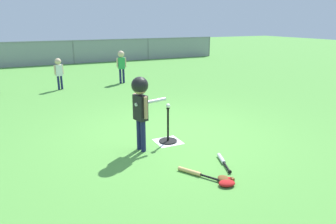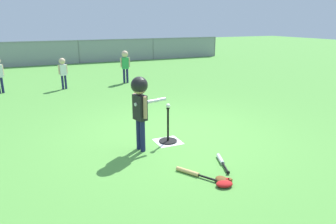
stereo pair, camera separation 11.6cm
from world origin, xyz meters
name	(u,v)px [view 1 (the left image)]	position (x,y,z in m)	size (l,w,h in m)	color
ground_plane	(174,135)	(0.00, 0.00, 0.00)	(60.00, 60.00, 0.00)	#51933D
home_plate	(168,141)	(-0.24, -0.25, 0.00)	(0.44, 0.44, 0.01)	white
batting_tee	(168,137)	(-0.24, -0.25, 0.10)	(0.32, 0.32, 0.63)	black
baseball_on_tee	(168,106)	(-0.24, -0.25, 0.66)	(0.07, 0.07, 0.07)	white
batter_child	(141,99)	(-0.78, -0.38, 0.88)	(0.64, 0.34, 1.23)	#191E4C
fielder_deep_center	(59,70)	(-1.40, 5.07, 0.62)	(0.28, 0.19, 0.97)	#191E4C
fielder_near_left	(121,62)	(0.65, 5.23, 0.71)	(0.32, 0.22, 1.10)	#191E4C
spare_bat_silver	(222,160)	(0.15, -1.34, 0.03)	(0.24, 0.57, 0.06)	silver
spare_bat_wood	(194,173)	(-0.43, -1.49, 0.03)	(0.42, 0.64, 0.06)	#DBB266
glove_by_plate	(227,183)	(-0.20, -1.93, 0.04)	(0.25, 0.21, 0.07)	#B21919
glove_near_bats	(225,179)	(-0.16, -1.84, 0.04)	(0.19, 0.24, 0.07)	brown
outfield_fence	(73,51)	(0.00, 11.06, 0.62)	(16.06, 0.06, 1.15)	slate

